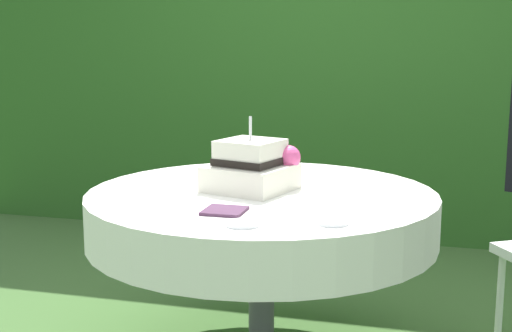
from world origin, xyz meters
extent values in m
cube|color=#28561E|center=(0.00, 2.19, 1.26)|extent=(5.40, 0.53, 2.52)
cylinder|color=#4C4C51|center=(0.00, 0.00, 0.35)|extent=(0.10, 0.10, 0.70)
cylinder|color=brown|center=(0.00, 0.00, 0.72)|extent=(1.35, 1.35, 0.03)
cylinder|color=white|center=(0.00, 0.00, 0.64)|extent=(1.38, 1.38, 0.19)
cube|color=silver|center=(-0.05, 0.01, 0.79)|extent=(0.37, 0.37, 0.10)
cube|color=silver|center=(-0.05, 0.01, 0.89)|extent=(0.28, 0.28, 0.10)
cube|color=black|center=(-0.05, 0.01, 0.85)|extent=(0.29, 0.29, 0.03)
sphere|color=#E04C8C|center=(0.09, 0.08, 0.86)|extent=(0.10, 0.10, 0.10)
cylinder|color=silver|center=(-0.05, 0.01, 0.98)|extent=(0.01, 0.01, 0.09)
cylinder|color=white|center=(0.07, -0.51, 0.74)|extent=(0.11, 0.11, 0.01)
cylinder|color=white|center=(0.35, -0.42, 0.74)|extent=(0.10, 0.10, 0.01)
cube|color=#4C2D47|center=(-0.04, -0.36, 0.74)|extent=(0.14, 0.14, 0.01)
cylinder|color=white|center=(0.95, 0.35, 0.23)|extent=(0.03, 0.03, 0.45)
camera|label=1|loc=(0.66, -2.54, 1.31)|focal=47.61mm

